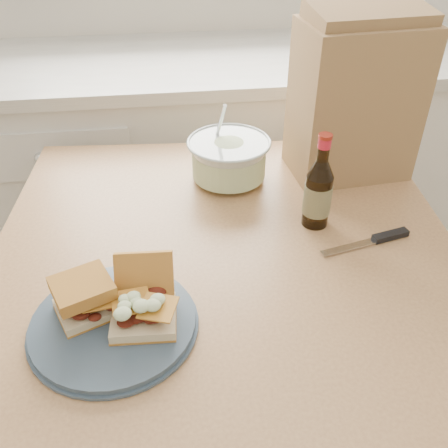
{
  "coord_description": "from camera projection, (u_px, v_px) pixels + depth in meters",
  "views": [
    {
      "loc": [
        -0.11,
        -0.02,
        1.49
      ],
      "look_at": [
        -0.01,
        0.77,
        0.9
      ],
      "focal_mm": 40.0,
      "sensor_mm": 36.0,
      "label": 1
    }
  ],
  "objects": [
    {
      "name": "plate",
      "position": [
        114.0,
        324.0,
        0.87
      ],
      "size": [
        0.29,
        0.29,
        0.02
      ],
      "primitive_type": "cylinder",
      "color": "#3B4D5F",
      "rests_on": "dining_table"
    },
    {
      "name": "sandwich_left",
      "position": [
        84.0,
        297.0,
        0.86
      ],
      "size": [
        0.12,
        0.12,
        0.07
      ],
      "rotation": [
        0.0,
        0.0,
        0.41
      ],
      "color": "beige",
      "rests_on": "plate"
    },
    {
      "name": "knife",
      "position": [
        380.0,
        238.0,
        1.07
      ],
      "size": [
        0.21,
        0.07,
        0.01
      ],
      "rotation": [
        0.0,
        0.0,
        0.23
      ],
      "color": "silver",
      "rests_on": "dining_table"
    },
    {
      "name": "sandwich_right",
      "position": [
        144.0,
        300.0,
        0.86
      ],
      "size": [
        0.12,
        0.16,
        0.09
      ],
      "rotation": [
        0.0,
        0.0,
        -0.05
      ],
      "color": "beige",
      "rests_on": "plate"
    },
    {
      "name": "coleslaw_bowl",
      "position": [
        229.0,
        161.0,
        1.25
      ],
      "size": [
        0.21,
        0.21,
        0.21
      ],
      "color": "silver",
      "rests_on": "dining_table"
    },
    {
      "name": "beer_bottle",
      "position": [
        318.0,
        192.0,
        1.08
      ],
      "size": [
        0.06,
        0.06,
        0.22
      ],
      "rotation": [
        0.0,
        0.0,
        0.13
      ],
      "color": "black",
      "rests_on": "dining_table"
    },
    {
      "name": "paper_bag",
      "position": [
        355.0,
        102.0,
        1.21
      ],
      "size": [
        0.3,
        0.21,
        0.38
      ],
      "primitive_type": "cube",
      "rotation": [
        0.0,
        0.0,
        0.09
      ],
      "color": "#9B704B",
      "rests_on": "dining_table"
    },
    {
      "name": "dining_table",
      "position": [
        226.0,
        292.0,
        1.12
      ],
      "size": [
        1.06,
        1.06,
        0.82
      ],
      "rotation": [
        0.0,
        0.0,
        -0.08
      ],
      "color": "tan",
      "rests_on": "ground"
    },
    {
      "name": "cabinet_run",
      "position": [
        197.0,
        174.0,
        1.99
      ],
      "size": [
        2.5,
        0.64,
        0.94
      ],
      "color": "silver",
      "rests_on": "ground"
    }
  ]
}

